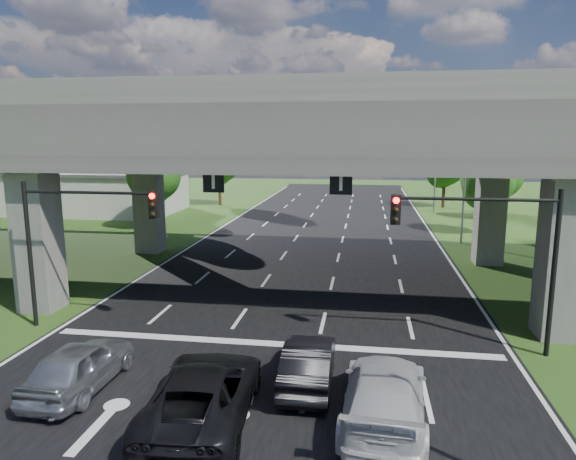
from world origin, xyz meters
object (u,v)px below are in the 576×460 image
(signal_right, at_px, (491,240))
(car_silver, at_px, (80,366))
(signal_left, at_px, (77,228))
(car_dark, at_px, (308,363))
(streetlight_beyond, at_px, (432,156))
(streetlight_far, at_px, (460,164))
(car_white, at_px, (384,395))
(car_trailing, at_px, (204,393))

(signal_right, bearing_deg, car_silver, -159.76)
(signal_left, distance_m, car_dark, 10.79)
(streetlight_beyond, distance_m, car_silver, 43.88)
(signal_right, height_order, streetlight_beyond, streetlight_beyond)
(streetlight_far, bearing_deg, streetlight_beyond, 90.00)
(signal_left, bearing_deg, car_dark, -19.63)
(car_dark, bearing_deg, car_white, 139.95)
(signal_right, bearing_deg, car_trailing, -145.72)
(streetlight_beyond, distance_m, car_white, 42.09)
(car_silver, bearing_deg, car_dark, -168.11)
(car_white, xyz_separation_m, car_trailing, (-4.90, -0.60, -0.01))
(car_silver, xyz_separation_m, car_white, (9.23, -0.51, 0.04))
(car_silver, bearing_deg, car_white, 177.73)
(car_trailing, bearing_deg, car_dark, -140.80)
(signal_left, bearing_deg, streetlight_far, 48.22)
(signal_left, xyz_separation_m, streetlight_far, (17.92, 20.06, 1.66))
(streetlight_beyond, height_order, car_white, streetlight_beyond)
(streetlight_far, bearing_deg, car_dark, -109.46)
(car_white, bearing_deg, car_silver, 0.46)
(streetlight_far, bearing_deg, signal_left, -131.78)
(signal_right, bearing_deg, signal_left, 180.00)
(signal_right, height_order, car_silver, signal_right)
(car_silver, bearing_deg, streetlight_beyond, -109.58)
(streetlight_beyond, bearing_deg, car_trailing, -104.59)
(signal_right, height_order, streetlight_far, streetlight_far)
(car_silver, bearing_deg, signal_left, -59.85)
(car_silver, height_order, car_trailing, car_trailing)
(car_dark, bearing_deg, streetlight_beyond, -102.74)
(signal_right, relative_size, car_trailing, 1.06)
(car_white, bearing_deg, signal_left, -20.34)
(car_white, height_order, car_trailing, car_white)
(signal_left, relative_size, car_trailing, 1.06)
(streetlight_far, height_order, streetlight_beyond, same)
(signal_left, height_order, streetlight_beyond, streetlight_beyond)
(signal_right, bearing_deg, car_white, -125.26)
(signal_right, relative_size, streetlight_beyond, 0.60)
(signal_right, distance_m, car_white, 7.30)
(streetlight_far, relative_size, car_trailing, 1.76)
(streetlight_far, distance_m, car_trailing, 28.60)
(car_dark, bearing_deg, signal_right, -151.20)
(signal_right, relative_size, streetlight_far, 0.60)
(streetlight_far, bearing_deg, car_trailing, -112.82)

